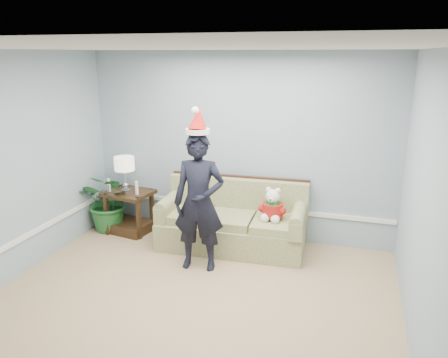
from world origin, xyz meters
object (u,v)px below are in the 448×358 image
Objects in this scene: table_lamp at (124,165)px; teddy_bear at (272,208)px; man at (199,202)px; houseplant at (110,202)px; sofa at (233,223)px; side_table at (130,216)px.

teddy_bear is at bearing -3.21° from table_lamp.
man is 1.05m from teddy_bear.
teddy_bear is (2.54, -0.09, 0.20)m from houseplant.
man is at bearing -109.40° from sofa.
man reaches higher than table_lamp.
teddy_bear is (2.23, -0.12, 0.41)m from side_table.
teddy_bear reaches higher than houseplant.
side_table is 1.74m from man.
table_lamp is at bearing 176.43° from sofa.
table_lamp reaches higher than houseplant.
side_table is 1.65× the size of teddy_bear.
table_lamp is at bearing 174.22° from side_table.
sofa is 1.66m from side_table.
houseplant is at bearing 149.55° from man.
side_table is at bearing -5.78° from table_lamp.
houseplant is (-0.27, -0.04, -0.59)m from table_lamp.
sofa is at bearing 65.69° from man.
side_table is 0.38m from houseplant.
houseplant reaches higher than side_table.
sofa is 1.97m from houseplant.
man is (-0.23, -0.74, 0.54)m from sofa.
man is (1.74, -0.74, 0.41)m from houseplant.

